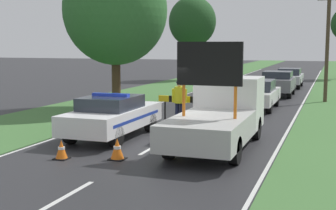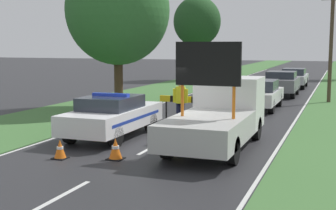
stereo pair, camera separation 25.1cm
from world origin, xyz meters
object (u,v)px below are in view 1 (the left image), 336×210
object	(u,v)px
police_car	(113,115)
pedestrian_civilian	(207,103)
work_truck	(220,114)
traffic_cone_near_truck	(61,150)
traffic_cone_centre_front	(197,115)
road_barrier	(190,101)
traffic_cone_behind_barrier	(117,149)
roadside_tree_near_right	(115,10)
police_officer	(179,99)
queued_car_van_white	(257,94)
queued_car_sedan_silver	(290,77)
queued_car_suv_grey	(278,83)
roadside_tree_near_left	(192,22)
utility_pole	(327,44)
traffic_cone_near_police	(180,127)

from	to	relation	value
police_car	pedestrian_civilian	world-z (taller)	pedestrian_civilian
work_truck	traffic_cone_near_truck	world-z (taller)	work_truck
work_truck	traffic_cone_centre_front	world-z (taller)	work_truck
road_barrier	traffic_cone_centre_front	size ratio (longest dim) A/B	5.22
road_barrier	pedestrian_civilian	xyz separation A→B (m)	(0.88, -0.71, 0.06)
traffic_cone_behind_barrier	pedestrian_civilian	bearing A→B (deg)	80.15
traffic_cone_centre_front	roadside_tree_near_right	bearing A→B (deg)	153.97
traffic_cone_near_truck	work_truck	bearing A→B (deg)	40.32
police_officer	queued_car_van_white	world-z (taller)	police_officer
police_officer	pedestrian_civilian	distance (m)	1.18
road_barrier	roadside_tree_near_right	world-z (taller)	roadside_tree_near_right
road_barrier	queued_car_sedan_silver	distance (m)	17.60
road_barrier	traffic_cone_near_truck	world-z (taller)	road_barrier
police_car	work_truck	size ratio (longest dim) A/B	0.84
queued_car_suv_grey	traffic_cone_centre_front	bearing A→B (deg)	79.38
queued_car_suv_grey	roadside_tree_near_left	xyz separation A→B (m)	(-8.77, 10.97, 4.33)
queued_car_sedan_silver	road_barrier	bearing A→B (deg)	82.35
queued_car_sedan_silver	roadside_tree_near_right	xyz separation A→B (m)	(-7.02, -14.58, 4.03)
roadside_tree_near_left	road_barrier	bearing A→B (deg)	-73.53
police_officer	traffic_cone_centre_front	distance (m)	1.37
work_truck	queued_car_suv_grey	world-z (taller)	work_truck
road_barrier	traffic_cone_centre_front	distance (m)	0.81
queued_car_van_white	queued_car_sedan_silver	world-z (taller)	queued_car_van_white
police_car	queued_car_sedan_silver	size ratio (longest dim) A/B	1.06
traffic_cone_centre_front	traffic_cone_near_truck	bearing A→B (deg)	-103.04
pedestrian_civilian	queued_car_sedan_silver	xyz separation A→B (m)	(1.46, 18.16, -0.19)
traffic_cone_near_truck	utility_pole	xyz separation A→B (m)	(6.60, 15.92, 2.93)
road_barrier	traffic_cone_near_truck	xyz separation A→B (m)	(-1.60, -6.98, -0.61)
roadside_tree_near_left	roadside_tree_near_right	size ratio (longest dim) A/B	0.99
traffic_cone_near_truck	queued_car_van_white	bearing A→B (deg)	73.72
road_barrier	police_officer	bearing A→B (deg)	-112.80
roadside_tree_near_right	queued_car_van_white	bearing A→B (deg)	18.26
pedestrian_civilian	queued_car_suv_grey	world-z (taller)	pedestrian_civilian
road_barrier	traffic_cone_centre_front	bearing A→B (deg)	79.95
work_truck	utility_pole	distance (m)	13.27
police_officer	roadside_tree_near_left	distance (m)	24.07
traffic_cone_behind_barrier	utility_pole	world-z (taller)	utility_pole
traffic_cone_near_police	traffic_cone_centre_front	xyz separation A→B (m)	(-0.28, 3.16, -0.03)
roadside_tree_near_left	traffic_cone_near_truck	bearing A→B (deg)	-80.32
road_barrier	roadside_tree_near_right	size ratio (longest dim) A/B	0.36
queued_car_suv_grey	queued_car_sedan_silver	size ratio (longest dim) A/B	0.90
traffic_cone_near_police	roadside_tree_near_right	size ratio (longest dim) A/B	0.08
work_truck	queued_car_van_white	size ratio (longest dim) A/B	1.25
traffic_cone_near_truck	queued_car_van_white	world-z (taller)	queued_car_van_white
queued_car_sedan_silver	utility_pole	distance (m)	9.24
traffic_cone_centre_front	traffic_cone_behind_barrier	bearing A→B (deg)	-92.11
traffic_cone_centre_front	roadside_tree_near_right	size ratio (longest dim) A/B	0.07
pedestrian_civilian	roadside_tree_near_right	world-z (taller)	roadside_tree_near_right
queued_car_suv_grey	queued_car_sedan_silver	xyz separation A→B (m)	(0.17, 6.09, -0.06)
police_officer	utility_pole	world-z (taller)	utility_pole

